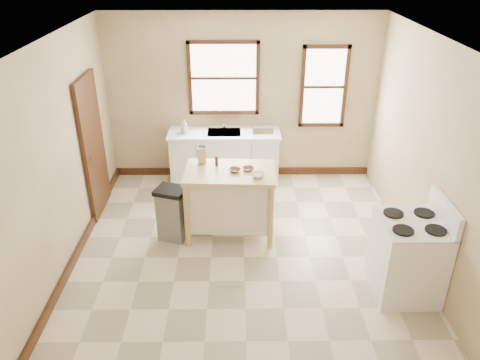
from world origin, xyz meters
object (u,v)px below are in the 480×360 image
soap_bottle_b (184,127)px  knife_block (202,156)px  bowl_c (258,175)px  trash_bin (172,214)px  bowl_a (235,170)px  dish_rack (263,129)px  gas_stove (409,247)px  soap_bottle_a (185,127)px  pepper_grinder (217,161)px  kitchen_island (230,203)px  bowl_b (248,169)px

soap_bottle_b → knife_block: (0.39, -1.35, 0.09)m
bowl_c → trash_bin: size_ratio=0.23×
soap_bottle_b → bowl_a: (0.84, -1.62, 0.01)m
bowl_c → soap_bottle_b: bearing=122.9°
dish_rack → gas_stove: size_ratio=0.30×
knife_block → bowl_a: knife_block is taller
soap_bottle_a → pepper_grinder: soap_bottle_a is taller
knife_block → bowl_c: size_ratio=1.13×
bowl_c → gas_stove: size_ratio=0.14×
dish_rack → trash_bin: bearing=-152.5°
trash_bin → kitchen_island: bearing=25.8°
soap_bottle_b → knife_block: knife_block is taller
kitchen_island → bowl_c: bowl_c is taller
pepper_grinder → bowl_b: bearing=-17.9°
gas_stove → trash_bin: bearing=158.4°
soap_bottle_b → pepper_grinder: 1.56m
dish_rack → bowl_a: size_ratio=2.25×
dish_rack → pepper_grinder: 1.62m
bowl_a → gas_stove: 2.38m
knife_block → trash_bin: (-0.41, -0.36, -0.71)m
soap_bottle_b → pepper_grinder: pepper_grinder is taller
soap_bottle_a → pepper_grinder: bearing=-83.4°
pepper_grinder → bowl_a: pepper_grinder is taller
pepper_grinder → bowl_a: 0.31m
soap_bottle_a → bowl_b: 1.83m
kitchen_island → knife_block: bearing=149.9°
dish_rack → trash_bin: size_ratio=0.47×
soap_bottle_a → trash_bin: (-0.04, -1.65, -0.65)m
pepper_grinder → bowl_b: 0.45m
soap_bottle_b → kitchen_island: bearing=-56.1°
soap_bottle_b → bowl_a: 1.83m
knife_block → bowl_a: size_ratio=1.24×
soap_bottle_b → bowl_a: soap_bottle_b is taller
bowl_a → kitchen_island: bearing=159.8°
bowl_a → bowl_b: bowl_a is taller
bowl_c → trash_bin: (-1.18, 0.08, -0.63)m
soap_bottle_b → bowl_b: soap_bottle_b is taller
gas_stove → soap_bottle_b: bearing=135.2°
soap_bottle_b → trash_bin: 1.81m
knife_block → bowl_b: (0.64, -0.23, -0.08)m
knife_block → trash_bin: knife_block is taller
dish_rack → bowl_c: size_ratio=2.07×
bowl_c → trash_bin: 1.34m
bowl_a → bowl_b: bearing=12.5°
bowl_b → bowl_a: bearing=-167.5°
soap_bottle_a → dish_rack: 1.28m
kitchen_island → pepper_grinder: bearing=142.1°
gas_stove → kitchen_island: bearing=149.1°
kitchen_island → pepper_grinder: pepper_grinder is taller
knife_block → trash_bin: size_ratio=0.26×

